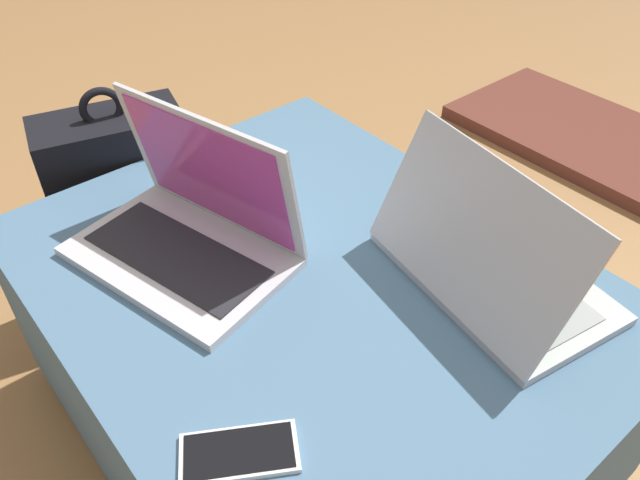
{
  "coord_description": "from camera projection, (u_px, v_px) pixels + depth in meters",
  "views": [
    {
      "loc": [
        0.58,
        -0.46,
        1.13
      ],
      "look_at": [
        0.02,
        0.01,
        0.51
      ],
      "focal_mm": 35.0,
      "sensor_mm": 36.0,
      "label": 1
    }
  ],
  "objects": [
    {
      "name": "ground_plane",
      "position": [
        312.0,
        425.0,
        1.29
      ],
      "size": [
        14.0,
        14.0,
        0.0
      ],
      "primitive_type": "plane",
      "color": "#9E7042"
    },
    {
      "name": "ottoman",
      "position": [
        311.0,
        358.0,
        1.15
      ],
      "size": [
        0.97,
        0.77,
        0.43
      ],
      "color": "#2A3D4E",
      "rests_on": "ground_plane"
    },
    {
      "name": "laptop_near",
      "position": [
        190.0,
        227.0,
        1.03
      ],
      "size": [
        0.4,
        0.31,
        0.24
      ],
      "rotation": [
        0.0,
        0.0,
        0.25
      ],
      "color": "silver",
      "rests_on": "ottoman"
    },
    {
      "name": "laptop_far",
      "position": [
        487.0,
        262.0,
        0.97
      ],
      "size": [
        0.4,
        0.29,
        0.23
      ],
      "rotation": [
        0.0,
        0.0,
        2.98
      ],
      "color": "#B7B7BC",
      "rests_on": "ottoman"
    },
    {
      "name": "cell_phone",
      "position": [
        239.0,
        453.0,
        0.77
      ],
      "size": [
        0.14,
        0.16,
        0.01
      ],
      "rotation": [
        0.0,
        0.0,
        2.6
      ],
      "color": "white",
      "rests_on": "ottoman"
    },
    {
      "name": "backpack",
      "position": [
        128.0,
        215.0,
        1.44
      ],
      "size": [
        0.25,
        0.33,
        0.57
      ],
      "rotation": [
        0.0,
        0.0,
        -1.83
      ],
      "color": "black",
      "rests_on": "ground_plane"
    }
  ]
}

